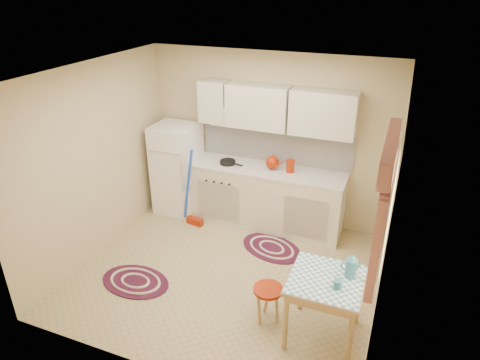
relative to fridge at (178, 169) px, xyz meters
name	(u,v)px	position (x,y,z in m)	size (l,w,h in m)	color
room_shell	(245,151)	(1.50, -1.01, 0.90)	(3.64, 3.60, 2.52)	tan
fridge	(178,169)	(0.00, 0.00, 0.00)	(0.65, 0.60, 1.40)	white
broom	(193,189)	(0.45, -0.35, -0.10)	(0.28, 0.12, 1.20)	blue
base_cabinets	(266,198)	(1.43, 0.05, -0.26)	(2.25, 0.60, 0.88)	beige
countertop	(266,170)	(1.43, 0.05, 0.20)	(2.27, 0.62, 0.04)	silver
frying_pan	(228,162)	(0.85, 0.00, 0.24)	(0.23, 0.23, 0.05)	black
red_kettle	(272,162)	(1.51, 0.05, 0.32)	(0.21, 0.19, 0.21)	#952105
red_canister	(290,167)	(1.77, 0.05, 0.30)	(0.11, 0.11, 0.16)	#952105
table	(323,308)	(2.67, -1.84, -0.34)	(0.72, 0.72, 0.72)	tan
stool	(268,304)	(2.08, -1.83, -0.49)	(0.32, 0.32, 0.42)	#952105
coffee_pot	(351,266)	(2.88, -1.72, 0.16)	(0.14, 0.12, 0.27)	teal
mug	(338,284)	(2.79, -1.94, 0.07)	(0.08, 0.08, 0.10)	teal
rug_center	(272,248)	(1.72, -0.54, -0.69)	(0.90, 0.60, 0.02)	maroon
rug_left	(135,281)	(0.38, -1.83, -0.69)	(0.89, 0.60, 0.02)	maroon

